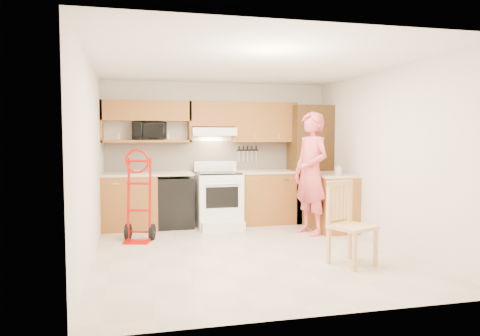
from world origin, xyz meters
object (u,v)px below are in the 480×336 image
object	(u,v)px
hand_truck	(138,200)
dining_chair	(352,224)
microwave	(149,131)
range	(219,195)
person	(311,173)

from	to	relation	value
hand_truck	dining_chair	size ratio (longest dim) A/B	1.22
microwave	range	distance (m)	1.61
dining_chair	person	bearing A→B (deg)	60.89
hand_truck	dining_chair	distance (m)	3.11
person	hand_truck	bearing A→B (deg)	-108.45
microwave	dining_chair	world-z (taller)	microwave
range	person	xyz separation A→B (m)	(1.31, -0.87, 0.41)
microwave	range	bearing A→B (deg)	-19.39
microwave	range	world-z (taller)	microwave
hand_truck	range	bearing A→B (deg)	45.54
microwave	dining_chair	size ratio (longest dim) A/B	0.54
microwave	hand_truck	world-z (taller)	microwave
person	hand_truck	world-z (taller)	person
range	dining_chair	world-z (taller)	range
person	dining_chair	xyz separation A→B (m)	(-0.19, -1.77, -0.46)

